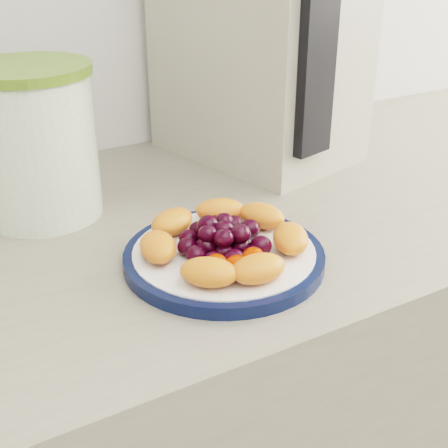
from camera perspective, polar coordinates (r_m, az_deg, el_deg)
plate_rim at (r=0.71m, az=-0.00°, el=-3.06°), size 0.23×0.23×0.01m
plate_face at (r=0.71m, az=-0.00°, el=-2.99°), size 0.21×0.21×0.02m
canister at (r=0.83m, az=-16.82°, el=6.75°), size 0.20×0.20×0.19m
canister_lid at (r=0.81m, az=-17.75°, el=13.32°), size 0.21×0.21×0.01m
appliance_body at (r=1.01m, az=3.24°, el=16.55°), size 0.28×0.34×0.37m
appliance_panel at (r=0.87m, az=8.43°, el=15.07°), size 0.07×0.04×0.28m
fruit_plate at (r=0.70m, az=0.09°, el=-1.47°), size 0.20×0.19×0.04m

